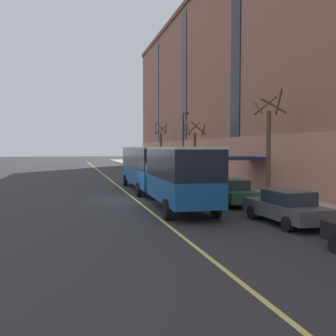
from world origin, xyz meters
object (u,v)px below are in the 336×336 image
object	(u,v)px
parked_car_silver_0	(158,172)
street_tree_far_downtown	(161,146)
fire_hydrant	(168,173)
street_lamp	(184,139)
street_tree_mid_block	(268,144)
parked_car_darkgray_7	(286,207)
parked_car_silver_6	(141,167)
parked_car_darkgray_5	(135,165)
parked_car_navy_3	(180,178)
street_tree_far_uptown	(195,149)
parked_car_green_1	(229,192)
city_bus	(157,168)

from	to	relation	value
parked_car_silver_0	street_tree_far_downtown	xyz separation A→B (m)	(3.33, 12.99, 2.84)
fire_hydrant	street_lamp	bearing A→B (deg)	-89.09
street_tree_mid_block	street_tree_far_downtown	xyz separation A→B (m)	(0.00, 31.42, -0.07)
parked_car_darkgray_7	street_tree_far_downtown	world-z (taller)	street_tree_far_downtown
parked_car_silver_6	fire_hydrant	distance (m)	7.62
parked_car_darkgray_5	fire_hydrant	world-z (taller)	parked_car_darkgray_5
parked_car_silver_0	street_tree_mid_block	world-z (taller)	street_tree_mid_block
parked_car_navy_3	street_tree_far_uptown	distance (m)	7.45
parked_car_darkgray_5	parked_car_green_1	bearing A→B (deg)	-90.25
parked_car_darkgray_5	street_tree_far_uptown	world-z (taller)	street_tree_far_uptown
street_lamp	parked_car_darkgray_7	bearing A→B (deg)	-94.73
city_bus	parked_car_darkgray_7	xyz separation A→B (m)	(3.49, -10.98, -1.25)
city_bus	parked_car_silver_0	bearing A→B (deg)	76.98
parked_car_navy_3	city_bus	bearing A→B (deg)	-118.59
parked_car_darkgray_5	street_lamp	size ratio (longest dim) A/B	0.69
city_bus	parked_car_silver_0	distance (m)	15.84
parked_car_darkgray_7	fire_hydrant	xyz separation A→B (m)	(1.76, 28.76, -0.29)
parked_car_silver_0	parked_car_darkgray_7	distance (m)	26.36
parked_car_silver_0	street_tree_far_downtown	size ratio (longest dim) A/B	0.70
street_tree_far_uptown	street_tree_mid_block	bearing A→B (deg)	-90.10
street_lamp	fire_hydrant	bearing A→B (deg)	90.91
parked_car_silver_6	parked_car_navy_3	bearing A→B (deg)	-89.68
parked_car_green_1	parked_car_silver_6	bearing A→B (deg)	89.98
parked_car_silver_0	parked_car_silver_6	distance (m)	9.79
parked_car_silver_6	street_tree_far_uptown	world-z (taller)	street_tree_far_uptown
parked_car_darkgray_7	street_lamp	size ratio (longest dim) A/B	0.71
parked_car_darkgray_7	street_lamp	xyz separation A→B (m)	(1.86, 22.44, 3.54)
city_bus	street_tree_far_uptown	world-z (taller)	street_tree_far_uptown
parked_car_navy_3	parked_car_silver_6	distance (m)	18.67
parked_car_darkgray_7	street_tree_far_uptown	xyz separation A→B (m)	(3.43, 23.63, 2.50)
parked_car_silver_0	street_tree_mid_block	distance (m)	18.95
fire_hydrant	parked_car_silver_6	bearing A→B (deg)	103.71
parked_car_silver_6	parked_car_green_1	bearing A→B (deg)	-90.02
parked_car_darkgray_7	street_tree_far_uptown	size ratio (longest dim) A/B	0.80
parked_car_darkgray_5	parked_car_silver_6	size ratio (longest dim) A/B	0.97
city_bus	parked_car_silver_6	world-z (taller)	city_bus
parked_car_darkgray_7	city_bus	bearing A→B (deg)	107.61
street_tree_far_uptown	fire_hydrant	distance (m)	6.07
parked_car_darkgray_7	parked_car_darkgray_5	bearing A→B (deg)	89.86
parked_car_darkgray_5	street_tree_mid_block	world-z (taller)	street_tree_mid_block
parked_car_silver_0	parked_car_green_1	xyz separation A→B (m)	(-0.13, -20.06, -0.00)
city_bus	fire_hydrant	xyz separation A→B (m)	(5.24, 17.78, -1.54)
parked_car_silver_6	street_tree_far_downtown	distance (m)	5.50
parked_car_darkgray_5	fire_hydrant	distance (m)	13.96
parked_car_silver_0	street_tree_far_uptown	size ratio (longest dim) A/B	0.79
city_bus	fire_hydrant	distance (m)	18.60
parked_car_silver_0	street_tree_far_uptown	world-z (taller)	street_tree_far_uptown
street_lamp	street_tree_far_uptown	bearing A→B (deg)	37.09
parked_car_navy_3	street_tree_far_downtown	world-z (taller)	street_tree_far_downtown
parked_car_green_1	street_tree_far_downtown	distance (m)	33.36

